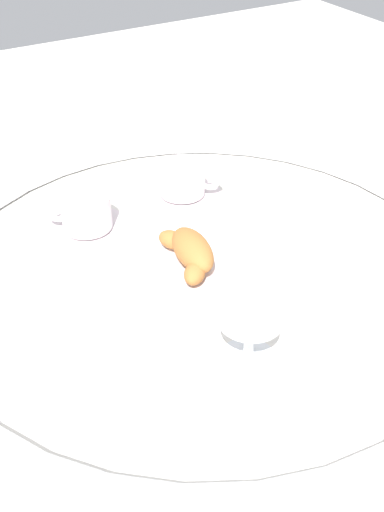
{
  "coord_description": "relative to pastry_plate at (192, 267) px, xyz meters",
  "views": [
    {
      "loc": [
        -0.63,
        0.38,
        0.55
      ],
      "look_at": [
        0.0,
        0.01,
        0.03
      ],
      "focal_mm": 45.42,
      "sensor_mm": 36.0,
      "label": 1
    }
  ],
  "objects": [
    {
      "name": "table_chrome_rim",
      "position": [
        -0.0,
        -0.01,
        0.0
      ],
      "size": [
        0.77,
        0.77,
        0.02
      ],
      "primitive_type": "torus",
      "color": "silver",
      "rests_on": "ground_plane"
    },
    {
      "name": "juice_glass_left",
      "position": [
        -0.18,
        0.03,
        0.08
      ],
      "size": [
        0.08,
        0.08,
        0.14
      ],
      "color": "white",
      "rests_on": "ground_plane"
    },
    {
      "name": "ground_plane",
      "position": [
        -0.0,
        -0.01,
        -0.01
      ],
      "size": [
        2.2,
        2.2,
        0.0
      ],
      "primitive_type": "plane",
      "color": "silver"
    },
    {
      "name": "coffee_cup_near",
      "position": [
        0.18,
        0.09,
        0.02
      ],
      "size": [
        0.14,
        0.14,
        0.06
      ],
      "color": "silver",
      "rests_on": "ground_plane"
    },
    {
      "name": "pastry_plate",
      "position": [
        0.0,
        0.0,
        0.0
      ],
      "size": [
        0.19,
        0.19,
        0.02
      ],
      "color": "silver",
      "rests_on": "ground_plane"
    },
    {
      "name": "croissant_large",
      "position": [
        0.0,
        0.0,
        0.03
      ],
      "size": [
        0.14,
        0.08,
        0.04
      ],
      "color": "#AD6B33",
      "rests_on": "pastry_plate"
    },
    {
      "name": "coffee_cup_far",
      "position": [
        0.19,
        -0.09,
        0.02
      ],
      "size": [
        0.14,
        0.14,
        0.06
      ],
      "color": "silver",
      "rests_on": "ground_plane"
    }
  ]
}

